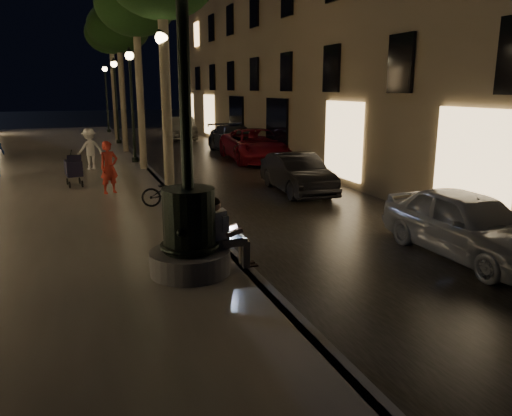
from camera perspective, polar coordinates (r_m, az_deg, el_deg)
name	(u,v)px	position (r m, az deg, el deg)	size (l,w,h in m)	color
ground	(146,169)	(21.55, -12.48, 4.32)	(120.00, 120.00, 0.00)	black
cobble_lane	(215,166)	(22.13, -4.75, 4.86)	(6.00, 45.00, 0.02)	black
promenade	(43,172)	(21.40, -23.18, 3.75)	(8.00, 45.00, 0.20)	#66615A
curb_strip	(146,167)	(21.54, -12.50, 4.58)	(0.25, 45.00, 0.20)	#59595B
building_right	(329,4)	(27.59, 8.39, 22.10)	(8.00, 36.00, 15.00)	#766649
fountain_lamppost	(189,216)	(8.57, -7.68, -0.96)	(1.40, 1.40, 5.21)	#59595B
seated_man_laptop	(224,231)	(8.80, -3.72, -2.61)	(0.94, 0.32, 1.31)	tan
tree_second	(135,5)	(20.50, -13.63, 21.60)	(3.00, 3.00, 7.40)	#6B604C
tree_third	(118,28)	(26.38, -15.45, 19.19)	(3.00, 3.00, 7.20)	#6B604C
tree_far	(110,34)	(32.36, -16.29, 18.53)	(3.00, 3.00, 7.50)	#6B604C
lamp_curb_a	(164,92)	(14.33, -10.47, 12.92)	(0.36, 0.36, 4.81)	black
lamp_curb_b	(131,91)	(22.25, -14.06, 12.90)	(0.36, 0.36, 4.81)	black
lamp_curb_c	(116,90)	(30.22, -15.76, 12.87)	(0.36, 0.36, 4.81)	black
lamp_curb_d	(106,89)	(38.19, -16.75, 12.85)	(0.36, 0.36, 4.81)	black
stroller	(74,168)	(17.37, -20.13, 4.28)	(0.58, 1.17, 1.18)	black
car_front	(468,224)	(10.88, 23.03, -1.70)	(1.61, 4.00, 1.36)	#9EA2A6
car_second	(297,174)	(16.29, 4.75, 3.95)	(1.34, 3.85, 1.27)	black
car_third	(256,145)	(23.41, -0.04, 7.20)	(2.48, 5.38, 1.50)	maroon
car_rear	(235,139)	(26.47, -2.46, 7.87)	(2.02, 4.97, 1.44)	#2D2D32
car_fifth	(182,128)	(33.65, -8.48, 8.98)	(1.56, 4.48, 1.48)	#9C9D98
pedestrian_red	(109,167)	(15.80, -16.45, 4.47)	(0.58, 0.38, 1.59)	red
pedestrian_white	(90,149)	(20.78, -18.47, 6.43)	(1.05, 0.60, 1.62)	silver
bicycle	(170,192)	(13.73, -9.80, 1.85)	(0.53, 1.53, 0.81)	black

